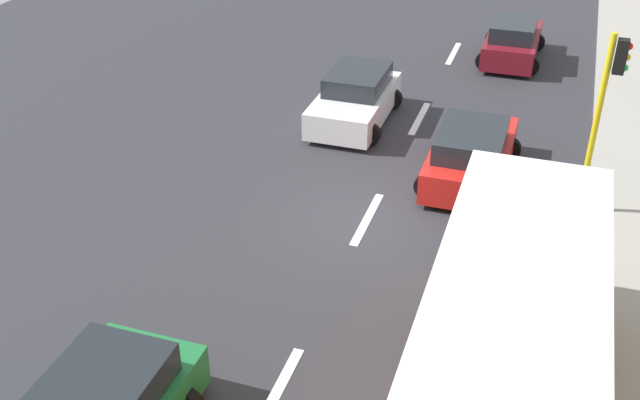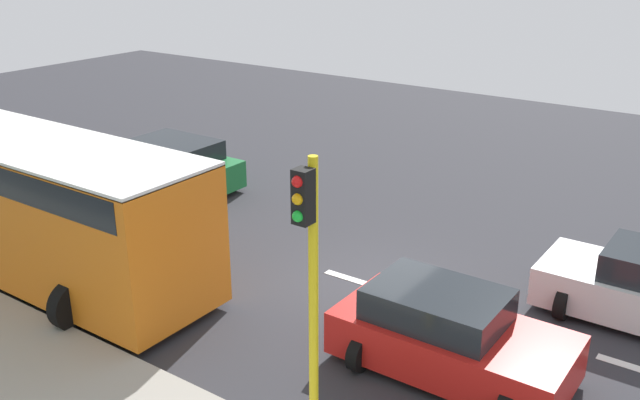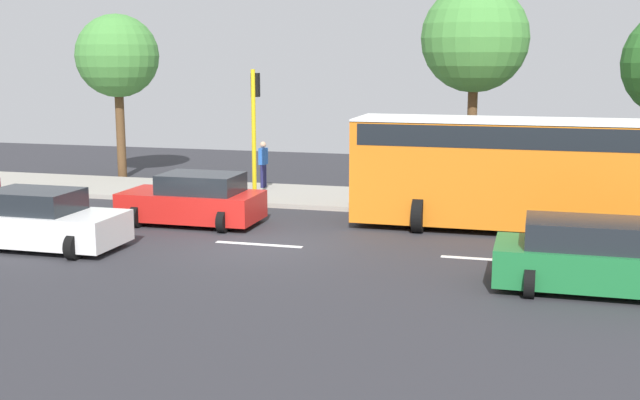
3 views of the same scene
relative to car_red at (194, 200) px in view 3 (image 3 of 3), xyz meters
name	(u,v)px [view 3 (image 3 of 3)]	position (x,y,z in m)	size (l,w,h in m)	color
ground_plane	(259,246)	(-1.98, -2.73, -0.76)	(40.00, 60.00, 0.10)	#2D2D33
sidewalk	(327,197)	(5.02, -2.73, -0.64)	(4.00, 60.00, 0.15)	#9E998E
lane_stripe_north	(490,259)	(-1.98, -8.73, -0.71)	(0.20, 2.40, 0.01)	white
lane_stripe_mid	(259,244)	(-1.98, -2.73, -0.71)	(0.20, 2.40, 0.01)	white
lane_stripe_south	(59,231)	(-1.98, 3.27, -0.71)	(0.20, 2.40, 0.01)	white
car_red	(194,200)	(0.00, 0.00, 0.00)	(2.35, 4.08, 1.52)	red
car_white	(43,221)	(-3.81, 2.50, 0.00)	(2.32, 4.00, 1.52)	white
car_green	(599,258)	(-4.08, -11.08, 0.00)	(2.35, 4.46, 1.52)	#1E7238
city_bus	(550,167)	(1.74, -10.09, 1.13)	(3.20, 11.00, 3.16)	orange
pedestrian_near_signal	(263,163)	(6.08, -0.04, 0.35)	(0.40, 0.24, 1.69)	#1E1E4C
pedestrian_by_tree	(615,186)	(3.76, -12.02, 0.35)	(0.40, 0.24, 1.69)	#1E1E4C
traffic_light_corner	(255,119)	(2.87, -0.90, 2.22)	(0.49, 0.24, 4.50)	yellow
street_tree_north	(117,57)	(7.64, 6.62, 4.17)	(3.30, 3.30, 6.58)	brown
street_tree_south	(475,39)	(8.53, -7.35, 4.81)	(3.91, 3.91, 7.51)	brown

